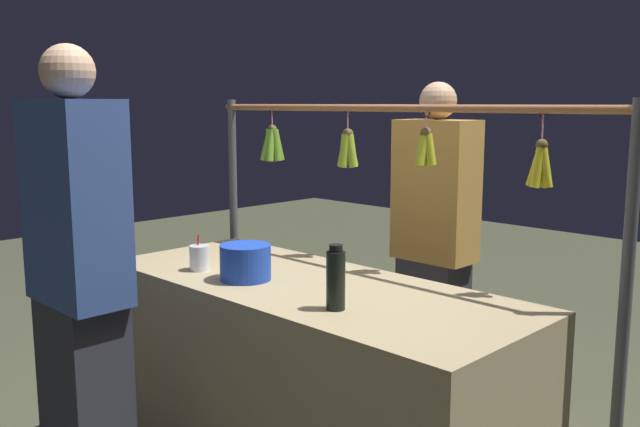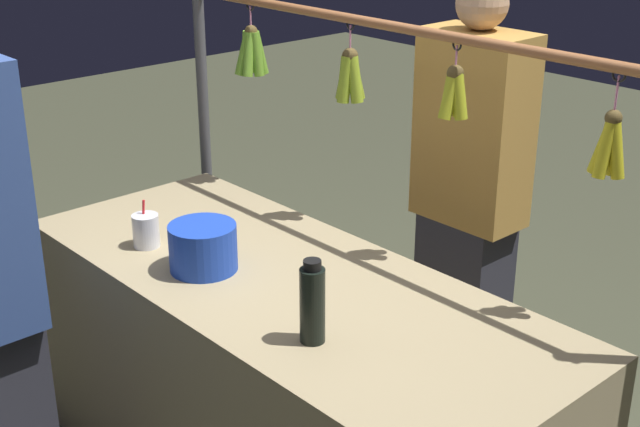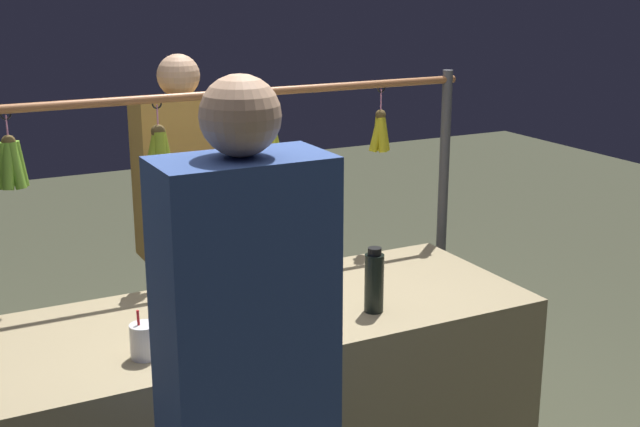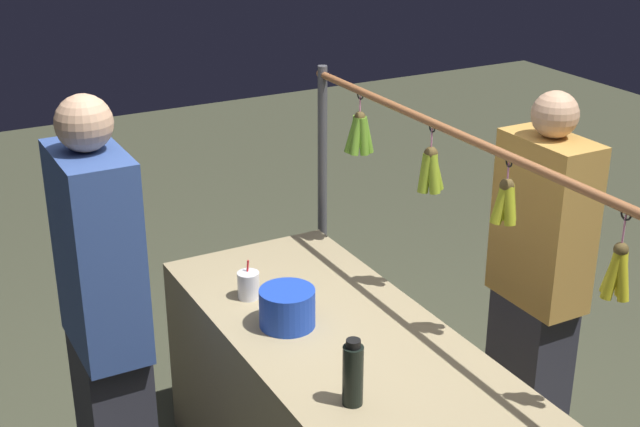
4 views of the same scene
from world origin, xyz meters
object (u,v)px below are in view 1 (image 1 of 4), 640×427
water_bottle (336,279)px  blue_bucket (245,262)px  drink_cup (200,258)px  vendor_person (434,253)px  customer_person (80,292)px

water_bottle → blue_bucket: size_ratio=1.11×
drink_cup → vendor_person: size_ratio=0.09×
blue_bucket → drink_cup: size_ratio=1.35×
vendor_person → customer_person: size_ratio=0.94×
vendor_person → customer_person: customer_person is taller
blue_bucket → drink_cup: 0.27m
blue_bucket → customer_person: 0.65m
vendor_person → customer_person: 1.68m
water_bottle → vendor_person: (0.32, -1.04, -0.12)m
water_bottle → drink_cup: bearing=-0.2°
blue_bucket → vendor_person: 1.03m
water_bottle → customer_person: 0.93m
water_bottle → drink_cup: size_ratio=1.50×
blue_bucket → water_bottle: bearing=175.8°
water_bottle → customer_person: size_ratio=0.13×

